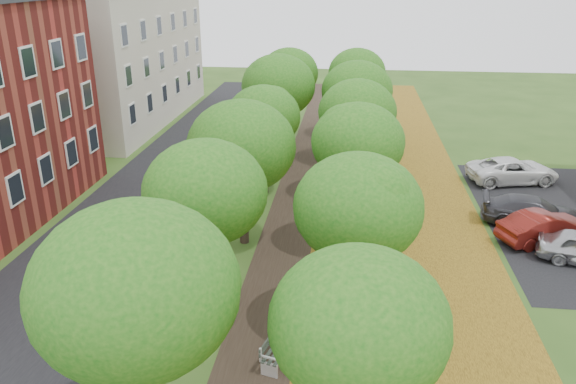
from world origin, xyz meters
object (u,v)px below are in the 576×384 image
(bench, at_px, (279,346))
(car_red, at_px, (545,227))
(car_white, at_px, (513,170))
(car_grey, at_px, (533,211))

(bench, distance_m, car_red, 14.19)
(car_red, xyz_separation_m, car_white, (0.55, 7.71, 0.01))
(bench, xyz_separation_m, car_grey, (10.66, 11.19, 0.20))
(car_grey, bearing_deg, bench, 145.46)
(bench, height_order, car_white, car_white)
(car_white, bearing_deg, car_grey, 162.35)
(car_red, bearing_deg, car_white, -28.09)
(car_grey, distance_m, car_white, 5.92)
(bench, distance_m, car_white, 20.43)
(car_grey, relative_size, car_white, 0.92)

